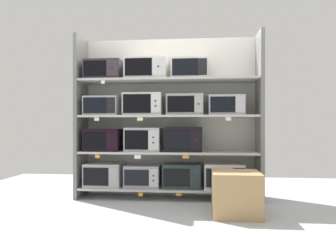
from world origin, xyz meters
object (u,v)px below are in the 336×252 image
(microwave_4, at_px, (104,140))
(shipping_carton, at_px, (236,194))
(microwave_11, at_px, (104,70))
(microwave_12, at_px, (147,69))
(microwave_7, at_px, (103,106))
(microwave_9, at_px, (185,105))
(microwave_1, at_px, (143,176))
(microwave_8, at_px, (143,104))
(microwave_10, at_px, (226,105))
(microwave_0, at_px, (105,174))
(microwave_13, at_px, (190,69))
(microwave_2, at_px, (182,176))
(microwave_6, at_px, (184,139))
(microwave_5, at_px, (143,139))
(microwave_3, at_px, (224,176))

(microwave_4, distance_m, shipping_carton, 2.00)
(microwave_11, xyz_separation_m, microwave_12, (0.60, -0.00, 0.01))
(microwave_7, bearing_deg, microwave_4, 1.13)
(shipping_carton, bearing_deg, microwave_9, 128.23)
(microwave_1, relative_size, microwave_8, 0.91)
(microwave_10, xyz_separation_m, shipping_carton, (0.05, -0.77, -1.04))
(microwave_1, bearing_deg, microwave_10, -0.01)
(microwave_4, relative_size, microwave_7, 1.07)
(microwave_0, distance_m, microwave_13, 1.90)
(microwave_2, height_order, microwave_9, microwave_9)
(microwave_6, bearing_deg, microwave_12, -179.96)
(microwave_10, relative_size, microwave_13, 0.97)
(microwave_5, relative_size, microwave_11, 0.96)
(microwave_3, distance_m, microwave_12, 1.82)
(microwave_10, bearing_deg, microwave_5, -180.00)
(microwave_2, xyz_separation_m, microwave_6, (0.02, 0.00, 0.50))
(microwave_10, bearing_deg, microwave_12, -179.99)
(microwave_4, distance_m, microwave_11, 0.98)
(microwave_1, height_order, microwave_7, microwave_7)
(microwave_2, bearing_deg, microwave_13, -0.24)
(microwave_5, xyz_separation_m, microwave_10, (1.14, 0.00, 0.47))
(shipping_carton, bearing_deg, microwave_0, 156.12)
(microwave_4, relative_size, shipping_carton, 0.93)
(microwave_8, distance_m, microwave_12, 0.49)
(microwave_2, bearing_deg, microwave_0, -180.00)
(microwave_12, bearing_deg, microwave_11, 179.99)
(microwave_13, bearing_deg, microwave_2, 179.76)
(microwave_0, xyz_separation_m, microwave_9, (1.14, -0.00, 0.98))
(microwave_3, distance_m, microwave_8, 1.49)
(shipping_carton, bearing_deg, microwave_6, 129.11)
(microwave_5, relative_size, microwave_10, 1.03)
(microwave_2, height_order, microwave_7, microwave_7)
(shipping_carton, bearing_deg, microwave_8, 147.11)
(microwave_8, bearing_deg, microwave_11, 179.97)
(microwave_11, relative_size, shipping_carton, 0.95)
(microwave_6, relative_size, shipping_carton, 0.94)
(microwave_9, distance_m, shipping_carton, 1.44)
(microwave_7, distance_m, microwave_12, 0.81)
(microwave_12, bearing_deg, microwave_0, 179.98)
(microwave_3, xyz_separation_m, microwave_11, (-1.67, -0.00, 1.47))
(microwave_2, height_order, shipping_carton, shipping_carton)
(microwave_3, relative_size, microwave_13, 1.08)
(microwave_0, height_order, microwave_9, microwave_9)
(microwave_13, bearing_deg, microwave_1, 179.96)
(microwave_9, distance_m, microwave_11, 1.24)
(microwave_9, bearing_deg, microwave_10, -0.00)
(microwave_3, distance_m, microwave_11, 2.22)
(microwave_2, distance_m, microwave_10, 1.14)
(microwave_3, xyz_separation_m, microwave_12, (-1.06, -0.00, 1.47))
(microwave_0, relative_size, microwave_2, 0.99)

